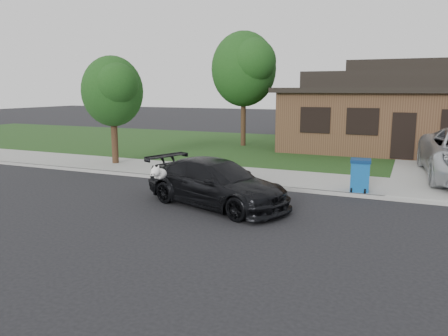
% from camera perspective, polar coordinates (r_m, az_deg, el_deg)
% --- Properties ---
extents(ground, '(120.00, 120.00, 0.00)m').
position_cam_1_polar(ground, '(11.61, 0.22, -6.30)').
color(ground, black).
rests_on(ground, ground).
extents(sidewalk, '(60.00, 3.00, 0.12)m').
position_cam_1_polar(sidewalk, '(16.18, 7.23, -1.41)').
color(sidewalk, gray).
rests_on(sidewalk, ground).
extents(curb, '(60.00, 0.12, 0.12)m').
position_cam_1_polar(curb, '(14.78, 5.60, -2.49)').
color(curb, gray).
rests_on(curb, ground).
extents(lawn, '(60.00, 13.00, 0.13)m').
position_cam_1_polar(lawn, '(23.86, 12.65, 2.20)').
color(lawn, '#193814').
rests_on(lawn, ground).
extents(sedan, '(4.94, 3.21, 1.33)m').
position_cam_1_polar(sedan, '(12.48, -1.06, -1.97)').
color(sedan, black).
rests_on(sedan, ground).
extents(recycling_bin, '(0.67, 0.69, 1.02)m').
position_cam_1_polar(recycling_bin, '(14.44, 17.34, -0.87)').
color(recycling_bin, '#0D4D93').
rests_on(recycling_bin, sidewalk).
extents(house, '(12.60, 8.60, 4.65)m').
position_cam_1_polar(house, '(25.25, 22.73, 6.81)').
color(house, '#422B1C').
rests_on(house, ground).
extents(tree_0, '(3.78, 3.60, 6.34)m').
position_cam_1_polar(tree_0, '(24.72, 2.85, 12.97)').
color(tree_0, '#332114').
rests_on(tree_0, ground).
extents(tree_2, '(2.73, 2.60, 4.59)m').
position_cam_1_polar(tree_2, '(19.34, -14.25, 9.83)').
color(tree_2, '#332114').
rests_on(tree_2, ground).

